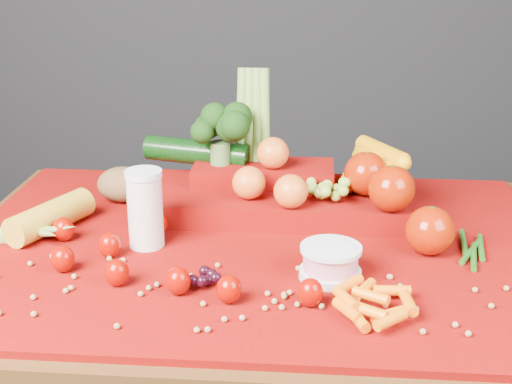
# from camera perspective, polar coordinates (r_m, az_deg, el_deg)

# --- Properties ---
(table) EXTENTS (1.10, 0.80, 0.75)m
(table) POSITION_cam_1_polar(r_m,az_deg,el_deg) (1.32, -0.07, -8.30)
(table) COLOR #3C260D
(table) RESTS_ON ground
(red_cloth) EXTENTS (1.05, 0.75, 0.01)m
(red_cloth) POSITION_cam_1_polar(r_m,az_deg,el_deg) (1.27, -0.08, -4.29)
(red_cloth) COLOR #6F0703
(red_cloth) RESTS_ON table
(milk_glass) EXTENTS (0.06, 0.06, 0.14)m
(milk_glass) POSITION_cam_1_polar(r_m,az_deg,el_deg) (1.24, -8.87, -1.11)
(milk_glass) COLOR beige
(milk_glass) RESTS_ON red_cloth
(yogurt_bowl) EXTENTS (0.10, 0.10, 0.05)m
(yogurt_bowl) POSITION_cam_1_polar(r_m,az_deg,el_deg) (1.14, 5.99, -5.51)
(yogurt_bowl) COLOR silver
(yogurt_bowl) RESTS_ON red_cloth
(strawberry_scatter) EXTENTS (0.48, 0.28, 0.05)m
(strawberry_scatter) POSITION_cam_1_polar(r_m,az_deg,el_deg) (1.16, -8.52, -5.23)
(strawberry_scatter) COLOR #960D00
(strawberry_scatter) RESTS_ON red_cloth
(dark_grape_cluster) EXTENTS (0.06, 0.05, 0.03)m
(dark_grape_cluster) POSITION_cam_1_polar(r_m,az_deg,el_deg) (1.12, -3.97, -6.82)
(dark_grape_cluster) COLOR black
(dark_grape_cluster) RESTS_ON red_cloth
(soybean_scatter) EXTENTS (0.84, 0.24, 0.01)m
(soybean_scatter) POSITION_cam_1_polar(r_m,az_deg,el_deg) (1.09, -0.97, -8.15)
(soybean_scatter) COLOR #9F7A44
(soybean_scatter) RESTS_ON red_cloth
(corn_ear) EXTENTS (0.24, 0.26, 0.06)m
(corn_ear) POSITION_cam_1_polar(r_m,az_deg,el_deg) (1.33, -16.66, -2.70)
(corn_ear) COLOR gold
(corn_ear) RESTS_ON red_cloth
(potato) EXTENTS (0.11, 0.08, 0.07)m
(potato) POSITION_cam_1_polar(r_m,az_deg,el_deg) (1.47, -10.57, 0.60)
(potato) COLOR #503E1F
(potato) RESTS_ON red_cloth
(baby_carrot_pile) EXTENTS (0.17, 0.17, 0.03)m
(baby_carrot_pile) POSITION_cam_1_polar(r_m,az_deg,el_deg) (1.05, 9.65, -8.86)
(baby_carrot_pile) COLOR orange
(baby_carrot_pile) RESTS_ON red_cloth
(green_bean_pile) EXTENTS (0.14, 0.12, 0.01)m
(green_bean_pile) POSITION_cam_1_polar(r_m,az_deg,el_deg) (1.28, 17.20, -4.43)
(green_bean_pile) COLOR #1C5012
(green_bean_pile) RESTS_ON red_cloth
(produce_mound) EXTENTS (0.60, 0.36, 0.27)m
(produce_mound) POSITION_cam_1_polar(r_m,az_deg,el_deg) (1.38, 2.61, 0.67)
(produce_mound) COLOR #6F0703
(produce_mound) RESTS_ON red_cloth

